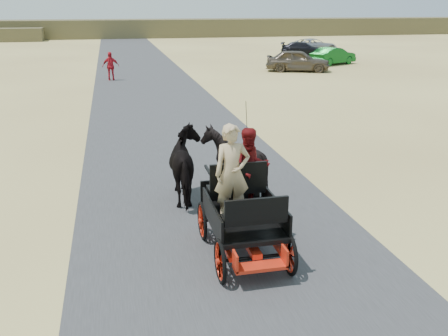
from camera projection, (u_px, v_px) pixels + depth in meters
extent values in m
plane|color=tan|center=(208.00, 207.00, 11.71)|extent=(140.00, 140.00, 0.00)
cube|color=#38383A|center=(208.00, 206.00, 11.70)|extent=(6.00, 140.00, 0.01)
cube|color=brown|center=(123.00, 29.00, 68.74)|extent=(140.00, 6.00, 2.40)
imported|color=black|center=(189.00, 166.00, 11.92)|extent=(0.91, 2.01, 1.70)
imported|color=black|center=(233.00, 162.00, 12.15)|extent=(1.37, 1.54, 1.70)
imported|color=tan|center=(232.00, 173.00, 9.02)|extent=(0.66, 0.43, 1.80)
imported|color=#660C0F|center=(250.00, 168.00, 9.67)|extent=(0.77, 0.60, 1.58)
imported|color=#B01421|center=(111.00, 66.00, 30.56)|extent=(1.03, 0.47, 1.73)
imported|color=brown|center=(298.00, 61.00, 34.63)|extent=(4.73, 3.15, 1.50)
imported|color=#0C4C19|center=(333.00, 56.00, 38.51)|extent=(4.20, 3.04, 1.32)
imported|color=black|center=(303.00, 49.00, 45.50)|extent=(4.33, 3.13, 1.16)
imported|color=#B2B2B7|center=(313.00, 45.00, 48.07)|extent=(5.05, 3.03, 1.31)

